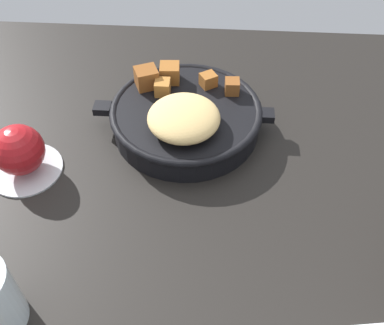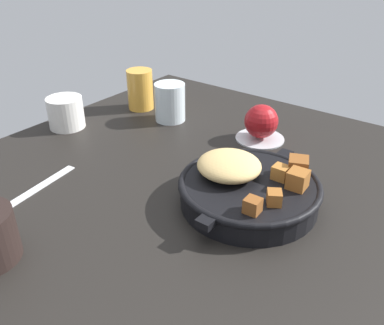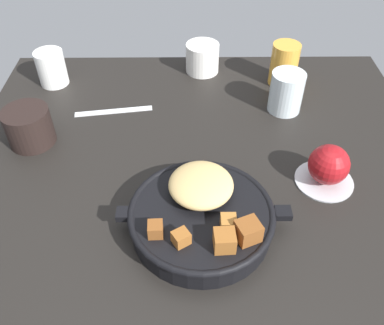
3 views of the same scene
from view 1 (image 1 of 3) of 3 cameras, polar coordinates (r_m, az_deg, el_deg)
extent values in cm
cube|color=black|center=(66.01, -1.55, -4.33)|extent=(92.76, 86.42, 2.40)
cylinder|color=black|center=(72.57, -1.06, 5.44)|extent=(22.90, 22.90, 4.21)
torus|color=black|center=(71.41, -1.08, 6.49)|extent=(23.64, 23.64, 1.20)
cube|color=black|center=(73.55, -11.02, 6.62)|extent=(2.64, 2.40, 1.20)
cube|color=black|center=(71.86, 9.10, 5.81)|extent=(2.64, 2.40, 1.20)
ellipsoid|color=tan|center=(66.94, -0.95, 5.55)|extent=(10.66, 10.84, 3.50)
cube|color=#A86B2D|center=(73.45, -3.67, 9.27)|extent=(2.36, 2.57, 2.36)
cube|color=#935623|center=(75.01, 2.03, 10.18)|extent=(3.15, 3.08, 2.16)
cube|color=brown|center=(74.92, -5.65, 10.40)|extent=(4.39, 4.28, 3.20)
cube|color=brown|center=(73.79, 5.00, 9.36)|extent=(2.33, 2.38, 2.29)
cube|color=#935623|center=(75.81, -2.78, 10.99)|extent=(3.29, 3.17, 2.99)
cylinder|color=#B7BABF|center=(71.80, -19.87, -0.71)|extent=(10.68, 10.68, 0.60)
sphere|color=maroon|center=(69.09, -20.69, 1.48)|extent=(7.31, 7.31, 7.31)
camera|label=2|loc=(0.94, 40.99, 32.18)|focal=38.70mm
camera|label=3|loc=(0.96, 3.42, 49.83)|focal=38.77mm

